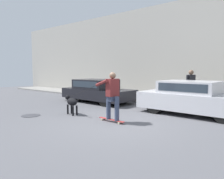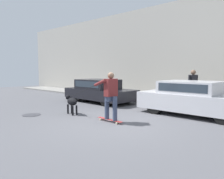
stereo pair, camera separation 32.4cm
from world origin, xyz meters
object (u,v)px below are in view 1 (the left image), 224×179
object	(u,v)px
skateboarder	(112,94)
dog	(72,102)
pedestrian_with_bag	(191,85)
parked_car_0	(97,91)
parked_car_1	(193,98)

from	to	relation	value
skateboarder	dog	bearing A→B (deg)	5.09
dog	skateboarder	bearing A→B (deg)	-166.43
skateboarder	pedestrian_with_bag	size ratio (longest dim) A/B	1.75
parked_car_0	dog	world-z (taller)	parked_car_0
parked_car_0	dog	xyz separation A→B (m)	(1.54, -3.03, -0.12)
parked_car_0	pedestrian_with_bag	size ratio (longest dim) A/B	2.50
dog	skateboarder	size ratio (longest dim) A/B	0.36
dog	pedestrian_with_bag	bearing A→B (deg)	-109.80
dog	parked_car_0	bearing A→B (deg)	-51.38
parked_car_1	parked_car_0	bearing A→B (deg)	-179.39
parked_car_0	pedestrian_with_bag	distance (m)	4.76
skateboarder	pedestrian_with_bag	distance (m)	4.73
skateboarder	pedestrian_with_bag	xyz separation A→B (m)	(0.87, 4.65, 0.07)
skateboarder	parked_car_1	bearing A→B (deg)	-114.97
parked_car_0	pedestrian_with_bag	world-z (taller)	pedestrian_with_bag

